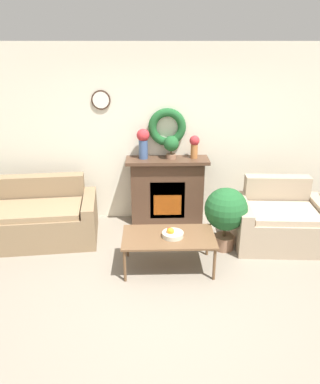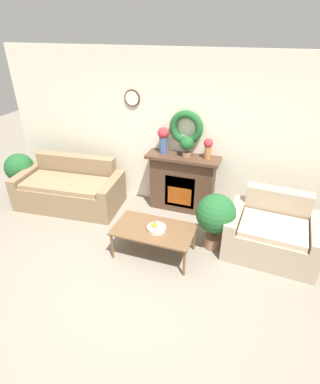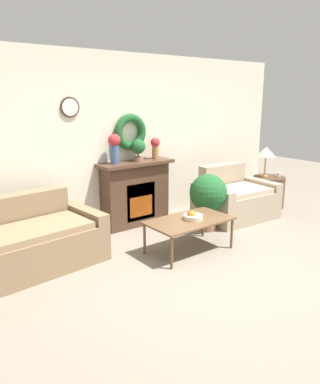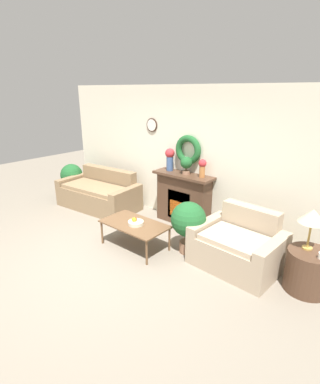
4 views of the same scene
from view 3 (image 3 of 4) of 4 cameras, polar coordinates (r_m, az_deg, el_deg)
ground_plane at (r=4.65m, az=10.82°, el=-12.02°), size 16.00×16.00×0.00m
wall_back at (r=6.03m, az=-5.60°, el=7.75°), size 6.80×0.19×2.70m
fireplace at (r=6.05m, az=-3.77°, el=-0.16°), size 1.25×0.41×1.05m
couch_left at (r=4.84m, az=-20.20°, el=-7.49°), size 1.95×1.11×0.86m
loveseat_right at (r=6.58m, az=11.30°, el=-1.11°), size 1.33×1.02×0.88m
coffee_table at (r=5.03m, az=4.48°, el=-4.60°), size 1.15×0.65×0.45m
fruit_bowl at (r=5.02m, az=5.00°, el=-3.70°), size 0.26×0.26×0.12m
side_table_by_loveseat at (r=7.38m, az=16.17°, el=0.05°), size 0.59×0.59×0.58m
table_lamp at (r=7.21m, az=15.85°, el=5.86°), size 0.36×0.36×0.57m
mug at (r=7.36m, az=17.61°, el=2.55°), size 0.07×0.07×0.08m
vase_on_mantel_left at (r=5.72m, az=-6.96°, el=6.90°), size 0.19×0.19×0.45m
vase_on_mantel_right at (r=6.15m, az=-0.74°, el=6.94°), size 0.15×0.15×0.35m
potted_plant_on_mantel at (r=5.93m, az=-3.35°, el=6.74°), size 0.23×0.23×0.35m
potted_plant_floor_by_loveseat at (r=5.83m, az=7.36°, el=-0.46°), size 0.58×0.58×0.89m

